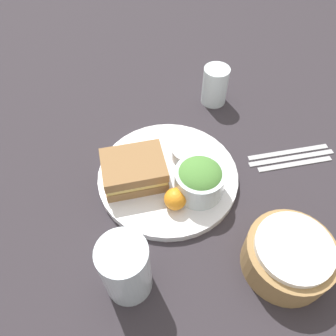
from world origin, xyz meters
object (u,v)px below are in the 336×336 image
knife (292,158)px  salad_bowl (199,179)px  bread_basket (288,256)px  spoon (295,164)px  sandwich (134,170)px  dressing_cup (187,153)px  drink_glass (126,269)px  fork (288,152)px  water_glass (215,86)px  plate (168,176)px

knife → salad_bowl: bearing=-167.3°
bread_basket → spoon: size_ratio=0.88×
sandwich → dressing_cup: bearing=-163.4°
dressing_cup → drink_glass: bearing=57.8°
bread_basket → spoon: 0.25m
dressing_cup → fork: 0.24m
salad_bowl → drink_glass: size_ratio=0.75×
sandwich → water_glass: bearing=-135.6°
water_glass → bread_basket: bearing=91.1°
bread_basket → knife: bread_basket is taller
plate → dressing_cup: bearing=-143.1°
bread_basket → spoon: bread_basket is taller
salad_bowl → fork: (-0.23, -0.08, -0.05)m
water_glass → spoon: bearing=117.4°
dressing_cup → spoon: (-0.24, 0.05, -0.03)m
spoon → sandwich: bearing=176.7°
fork → plate: bearing=-176.4°
dressing_cup → sandwich: bearing=16.6°
plate → bread_basket: size_ratio=1.95×
drink_glass → bread_basket: bearing=176.8°
sandwich → drink_glass: bearing=80.4°
sandwich → knife: bearing=-179.3°
sandwich → fork: bearing=-176.4°
bread_basket → drink_glass: bearing=-3.2°
knife → water_glass: (0.13, -0.22, 0.05)m
drink_glass → fork: drink_glass is taller
sandwich → drink_glass: drink_glass is taller
water_glass → fork: bearing=121.2°
plate → salad_bowl: bearing=136.0°
spoon → knife: bearing=90.0°
plate → drink_glass: size_ratio=2.24×
plate → salad_bowl: 0.09m
sandwich → bread_basket: bread_basket is taller
sandwich → dressing_cup: sandwich is taller
bread_basket → fork: bearing=-115.0°
plate → drink_glass: (0.11, 0.21, 0.06)m
fork → knife: size_ratio=0.95×
salad_bowl → drink_glass: (0.16, 0.16, 0.01)m
dressing_cup → water_glass: 0.23m
plate → knife: 0.29m
sandwich → fork: sandwich is taller
dressing_cup → spoon: dressing_cup is taller
sandwich → spoon: (-0.36, 0.01, -0.04)m
sandwich → drink_glass: size_ratio=0.98×
spoon → bread_basket: bearing=-119.8°
plate → spoon: plate is taller
sandwich → water_glass: water_glass is taller
dressing_cup → plate: bearing=36.9°
spoon → water_glass: bearing=116.3°
plate → water_glass: (-0.16, -0.23, 0.04)m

